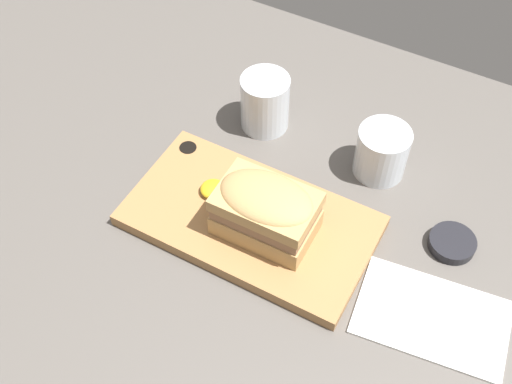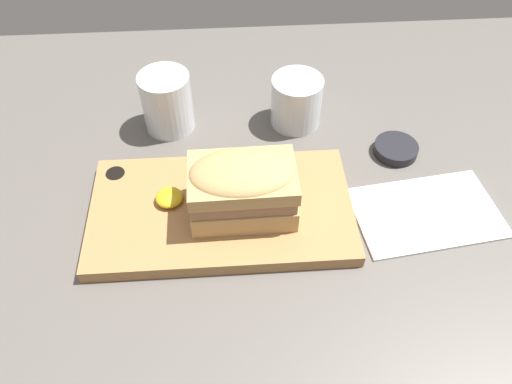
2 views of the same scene
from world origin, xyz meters
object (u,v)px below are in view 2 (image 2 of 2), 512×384
(napkin, at_px, (426,213))
(sandwich, at_px, (243,188))
(water_glass, at_px, (168,105))
(wine_glass, at_px, (296,104))
(serving_board, at_px, (221,210))
(condiment_dish, at_px, (396,149))

(napkin, bearing_deg, sandwich, 178.78)
(water_glass, xyz_separation_m, napkin, (0.36, -0.21, -0.04))
(wine_glass, relative_size, napkin, 0.39)
(serving_board, distance_m, wine_glass, 0.23)
(sandwich, bearing_deg, wine_glass, 64.78)
(serving_board, height_order, napkin, serving_board)
(serving_board, bearing_deg, condiment_dish, 21.11)
(serving_board, distance_m, sandwich, 0.07)
(water_glass, distance_m, wine_glass, 0.20)
(napkin, bearing_deg, serving_board, 176.53)
(sandwich, distance_m, condiment_dish, 0.27)
(serving_board, bearing_deg, wine_glass, 56.48)
(sandwich, distance_m, water_glass, 0.23)
(sandwich, bearing_deg, napkin, -1.22)
(wine_glass, bearing_deg, serving_board, -123.52)
(water_glass, bearing_deg, sandwich, -61.85)
(napkin, bearing_deg, water_glass, 150.06)
(water_glass, height_order, wine_glass, water_glass)
(sandwich, xyz_separation_m, wine_glass, (0.09, 0.20, -0.03))
(serving_board, bearing_deg, sandwich, -21.23)
(sandwich, xyz_separation_m, condiment_dish, (0.24, 0.12, -0.06))
(condiment_dish, bearing_deg, wine_glass, 150.06)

